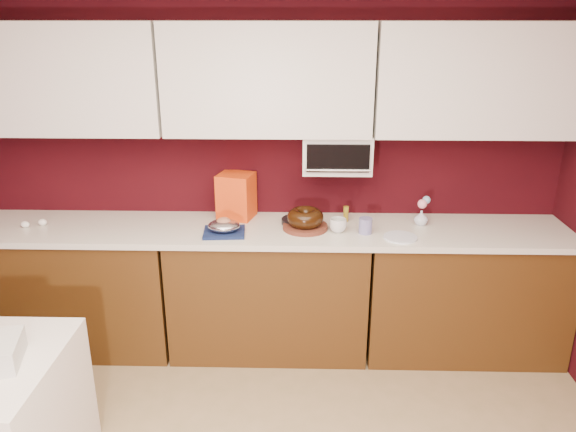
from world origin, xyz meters
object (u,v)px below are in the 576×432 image
(flower_vase, at_px, (421,217))
(blue_jar, at_px, (365,226))
(bundt_cake, at_px, (305,218))
(pandoro_box, at_px, (236,196))
(toaster_oven, at_px, (337,152))
(coffee_mug, at_px, (338,224))
(foil_ham_nest, at_px, (224,226))

(flower_vase, bearing_deg, blue_jar, -157.04)
(bundt_cake, xyz_separation_m, blue_jar, (0.39, -0.06, -0.03))
(pandoro_box, bearing_deg, blue_jar, -3.42)
(toaster_oven, height_order, flower_vase, toaster_oven)
(pandoro_box, height_order, coffee_mug, pandoro_box)
(foil_ham_nest, distance_m, pandoro_box, 0.34)
(foil_ham_nest, bearing_deg, flower_vase, 8.67)
(toaster_oven, distance_m, foil_ham_nest, 0.89)
(toaster_oven, bearing_deg, bundt_cake, -138.34)
(pandoro_box, xyz_separation_m, blue_jar, (0.87, -0.28, -0.10))
(toaster_oven, xyz_separation_m, foil_ham_nest, (-0.73, -0.28, -0.42))
(foil_ham_nest, height_order, pandoro_box, pandoro_box)
(toaster_oven, distance_m, flower_vase, 0.72)
(coffee_mug, xyz_separation_m, blue_jar, (0.18, -0.02, -0.00))
(toaster_oven, height_order, foil_ham_nest, toaster_oven)
(toaster_oven, relative_size, bundt_cake, 1.87)
(bundt_cake, height_order, flower_vase, bundt_cake)
(bundt_cake, relative_size, coffee_mug, 2.19)
(bundt_cake, bearing_deg, blue_jar, -9.47)
(bundt_cake, height_order, coffee_mug, bundt_cake)
(coffee_mug, bearing_deg, blue_jar, -5.65)
(pandoro_box, xyz_separation_m, coffee_mug, (0.69, -0.26, -0.10))
(blue_jar, distance_m, flower_vase, 0.42)
(bundt_cake, distance_m, pandoro_box, 0.53)
(bundt_cake, bearing_deg, pandoro_box, 155.49)
(blue_jar, bearing_deg, coffee_mug, 174.35)
(pandoro_box, relative_size, blue_jar, 3.05)
(bundt_cake, xyz_separation_m, coffee_mug, (0.21, -0.05, -0.03))
(coffee_mug, distance_m, blue_jar, 0.18)
(foil_ham_nest, xyz_separation_m, pandoro_box, (0.05, 0.32, 0.10))
(toaster_oven, xyz_separation_m, flower_vase, (0.57, -0.08, -0.42))
(bundt_cake, relative_size, foil_ham_nest, 1.16)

